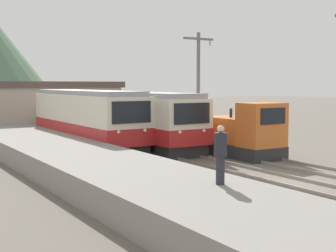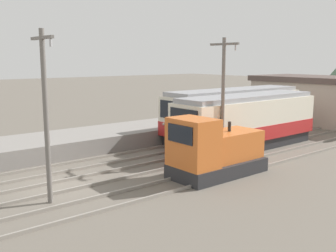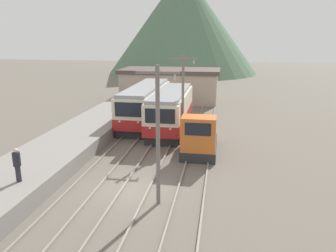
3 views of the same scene
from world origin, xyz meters
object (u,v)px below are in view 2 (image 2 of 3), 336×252
at_px(commuter_train_left, 235,115).
at_px(commuter_train_center, 247,123).
at_px(catenary_mast_mid, 223,96).
at_px(shunting_locomotive, 214,152).
at_px(catenary_mast_near, 46,111).

bearing_deg(commuter_train_left, commuter_train_center, -35.45).
bearing_deg(catenary_mast_mid, commuter_train_center, 111.07).
bearing_deg(shunting_locomotive, commuter_train_center, 116.28).
height_order(commuter_train_center, catenary_mast_mid, catenary_mast_mid).
distance_m(commuter_train_center, catenary_mast_mid, 4.70).
bearing_deg(commuter_train_left, shunting_locomotive, -54.29).
bearing_deg(commuter_train_left, catenary_mast_mid, -53.90).
height_order(commuter_train_left, shunting_locomotive, commuter_train_left).
distance_m(shunting_locomotive, catenary_mast_mid, 3.65).
xyz_separation_m(commuter_train_left, catenary_mast_near, (4.31, -15.88, 2.07)).
bearing_deg(catenary_mast_near, commuter_train_left, 105.18).
relative_size(commuter_train_left, shunting_locomotive, 2.42).
xyz_separation_m(commuter_train_left, catenary_mast_mid, (4.31, -5.91, 2.07)).
distance_m(commuter_train_left, catenary_mast_mid, 7.60).
bearing_deg(catenary_mast_mid, shunting_locomotive, -55.39).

